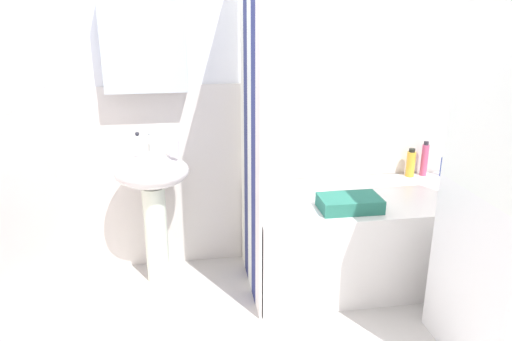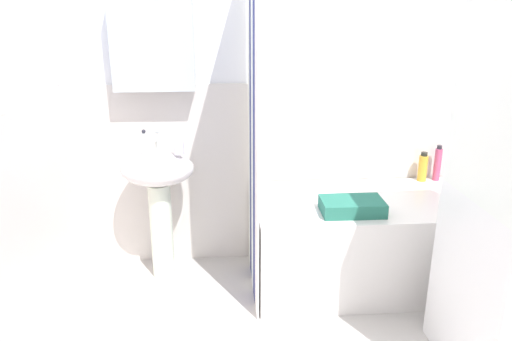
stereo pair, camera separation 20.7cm
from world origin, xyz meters
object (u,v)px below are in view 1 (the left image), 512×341
Objects in this scene: bathtub at (367,236)px; shampoo_bottle at (411,163)px; body_wash_bottle at (444,166)px; toothbrush_cup at (174,148)px; soap_dispenser at (138,145)px; conditioner_bottle at (424,159)px; sink at (153,190)px; towel_folded at (350,203)px.

shampoo_bottle is at bearing 36.95° from bathtub.
body_wash_bottle is 0.78× the size of shampoo_bottle.
toothbrush_cup is 1.60m from shampoo_bottle.
soap_dispenser is 0.21m from toothbrush_cup.
conditioner_bottle is 0.10m from shampoo_bottle.
soap_dispenser is 0.59× the size of conditioner_bottle.
sink is 2.38× the size of towel_folded.
soap_dispenser is 1.27m from towel_folded.
conditioner_bottle reaches higher than body_wash_bottle.
bathtub is 6.07× the size of conditioner_bottle.
sink is 0.57× the size of bathtub.
sink is 4.20× the size of shampoo_bottle.
toothbrush_cup is at bearing -12.28° from soap_dispenser.
shampoo_bottle is 0.78m from towel_folded.
body_wash_bottle is (0.63, 0.27, 0.35)m from bathtub.
soap_dispenser is 2.02m from body_wash_bottle.
sink is at bearing -175.56° from shampoo_bottle.
soap_dispenser reaches higher than body_wash_bottle.
bathtub is 0.71m from conditioner_bottle.
soap_dispenser is at bearing -176.26° from shampoo_bottle.
conditioner_bottle is 0.69× the size of towel_folded.
towel_folded is at bearing -17.86° from sink.
soap_dispenser is (-0.07, 0.02, 0.28)m from sink.
soap_dispenser is at bearing 162.38° from towel_folded.
shampoo_bottle is at bearing 5.85° from toothbrush_cup.
sink is 5.81× the size of soap_dispenser.
toothbrush_cup is 0.64× the size of body_wash_bottle.
toothbrush_cup is at bearing 173.14° from bathtub.
conditioner_bottle reaches higher than towel_folded.
shampoo_bottle reaches higher than body_wash_bottle.
sink is 0.30m from toothbrush_cup.
shampoo_bottle is (-0.10, -0.01, -0.02)m from conditioner_bottle.
shampoo_bottle reaches higher than bathtub.
toothbrush_cup is (0.14, -0.03, 0.27)m from sink.
body_wash_bottle is 0.23m from shampoo_bottle.
conditioner_bottle is (1.88, 0.12, -0.22)m from soap_dispenser.
toothbrush_cup is at bearing -175.92° from body_wash_bottle.
bathtub is (1.38, -0.19, -0.61)m from soap_dispenser.
soap_dispenser is 1.45× the size of toothbrush_cup.
shampoo_bottle is (0.40, 0.30, 0.37)m from bathtub.
toothbrush_cup is at bearing -11.59° from sink.
bathtub is at bearing -6.86° from toothbrush_cup.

